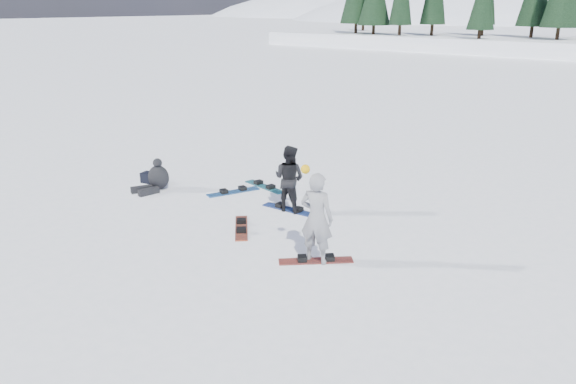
% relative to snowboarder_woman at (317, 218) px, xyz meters
% --- Properties ---
extents(ground, '(420.00, 420.00, 0.00)m').
position_rel_snowboarder_woman_xyz_m(ground, '(0.54, 0.91, -0.94)').
color(ground, white).
rests_on(ground, ground).
extents(snowboarder_woman, '(0.77, 0.59, 2.02)m').
position_rel_snowboarder_woman_xyz_m(snowboarder_woman, '(0.00, 0.00, 0.00)').
color(snowboarder_woman, gray).
rests_on(snowboarder_woman, ground).
extents(snowboarder_man, '(0.89, 0.74, 1.67)m').
position_rel_snowboarder_woman_xyz_m(snowboarder_man, '(-2.31, 1.96, -0.11)').
color(snowboarder_man, black).
rests_on(snowboarder_man, ground).
extents(seated_rider, '(0.77, 1.13, 0.89)m').
position_rel_snowboarder_woman_xyz_m(seated_rider, '(-6.21, 0.89, -0.60)').
color(seated_rider, black).
rests_on(seated_rider, ground).
extents(gear_bag, '(0.50, 0.38, 0.30)m').
position_rel_snowboarder_woman_xyz_m(gear_bag, '(-6.91, 1.15, -0.79)').
color(gear_bag, black).
rests_on(gear_bag, ground).
extents(snowboard_woman, '(1.27, 1.24, 0.03)m').
position_rel_snowboarder_woman_xyz_m(snowboard_woman, '(0.00, 0.00, -0.93)').
color(snowboard_woman, '#9B3121').
rests_on(snowboard_woman, ground).
extents(snowboard_man, '(1.52, 0.38, 0.03)m').
position_rel_snowboarder_woman_xyz_m(snowboard_man, '(-2.31, 1.96, -0.93)').
color(snowboard_man, navy).
rests_on(snowboard_man, ground).
extents(snowboard_loose_a, '(0.80, 1.50, 0.03)m').
position_rel_snowboarder_woman_xyz_m(snowboard_loose_a, '(-4.39, 2.06, -0.93)').
color(snowboard_loose_a, '#1C569D').
rests_on(snowboard_loose_a, ground).
extents(snowboard_loose_c, '(1.53, 0.53, 0.03)m').
position_rel_snowboarder_woman_xyz_m(snowboard_loose_c, '(-4.05, 2.96, -0.93)').
color(snowboard_loose_c, '#177083').
rests_on(snowboard_loose_c, ground).
extents(snowboard_loose_b, '(1.25, 1.27, 0.03)m').
position_rel_snowboarder_woman_xyz_m(snowboard_loose_b, '(-2.38, 0.31, -0.93)').
color(snowboard_loose_b, '#943920').
rests_on(snowboard_loose_b, ground).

